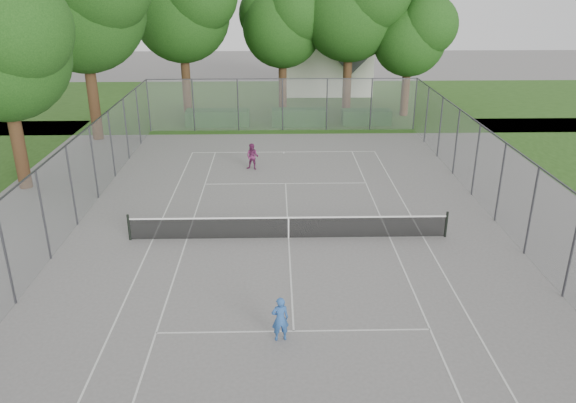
{
  "coord_description": "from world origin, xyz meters",
  "views": [
    {
      "loc": [
        -0.5,
        -20.51,
        9.93
      ],
      "look_at": [
        0.0,
        1.0,
        1.2
      ],
      "focal_mm": 35.0,
      "sensor_mm": 36.0,
      "label": 1
    }
  ],
  "objects_px": {
    "girl_player": "(280,319)",
    "woman_player": "(253,157)",
    "tennis_net": "(289,227)",
    "house": "(326,48)"
  },
  "relations": [
    {
      "from": "girl_player",
      "to": "woman_player",
      "type": "relative_size",
      "value": 0.97
    },
    {
      "from": "tennis_net",
      "to": "girl_player",
      "type": "xyz_separation_m",
      "value": [
        -0.41,
        -6.78,
        0.19
      ]
    },
    {
      "from": "tennis_net",
      "to": "woman_player",
      "type": "relative_size",
      "value": 8.87
    },
    {
      "from": "woman_player",
      "to": "tennis_net",
      "type": "bearing_deg",
      "value": -62.42
    },
    {
      "from": "house",
      "to": "girl_player",
      "type": "height_order",
      "value": "house"
    },
    {
      "from": "house",
      "to": "tennis_net",
      "type": "bearing_deg",
      "value": -97.56
    },
    {
      "from": "house",
      "to": "girl_player",
      "type": "xyz_separation_m",
      "value": [
        -4.49,
        -37.51,
        -3.18
      ]
    },
    {
      "from": "tennis_net",
      "to": "house",
      "type": "distance_m",
      "value": 31.18
    },
    {
      "from": "tennis_net",
      "to": "house",
      "type": "height_order",
      "value": "house"
    },
    {
      "from": "tennis_net",
      "to": "girl_player",
      "type": "distance_m",
      "value": 6.8
    }
  ]
}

